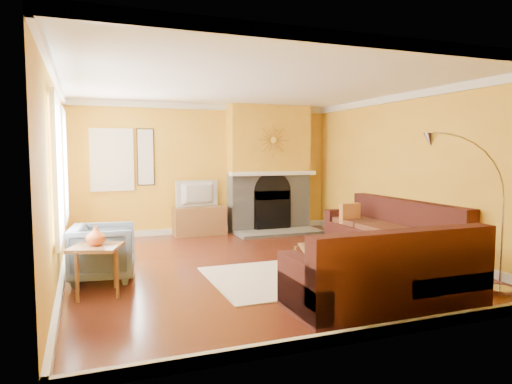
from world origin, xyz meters
name	(u,v)px	position (x,y,z in m)	size (l,w,h in m)	color
floor	(257,265)	(0.00, 0.00, -0.01)	(5.50, 6.00, 0.02)	#5E2513
ceiling	(257,83)	(0.00, 0.00, 2.71)	(5.50, 6.00, 0.02)	white
wall_back	(206,169)	(0.00, 3.01, 1.35)	(5.50, 0.02, 2.70)	gold
wall_front	(379,192)	(0.00, -3.01, 1.35)	(5.50, 0.02, 2.70)	gold
wall_left	(55,179)	(-2.76, 0.00, 1.35)	(0.02, 6.00, 2.70)	gold
wall_right	(408,173)	(2.76, 0.00, 1.35)	(0.02, 6.00, 2.70)	gold
baseboard	(257,260)	(0.00, 0.00, 0.06)	(5.50, 6.00, 0.12)	white
crown_molding	(257,88)	(0.00, 0.00, 2.64)	(5.50, 6.00, 0.12)	white
window_left_near	(63,165)	(-2.72, 1.30, 1.50)	(0.06, 1.22, 1.72)	white
window_left_far	(56,169)	(-2.72, -0.60, 1.50)	(0.06, 1.22, 1.72)	white
window_back	(112,160)	(-1.90, 2.96, 1.55)	(0.82, 0.06, 1.22)	white
wall_art	(146,157)	(-1.25, 2.97, 1.60)	(0.34, 0.04, 1.14)	white
fireplace	(269,168)	(1.35, 2.80, 1.35)	(1.80, 0.40, 2.70)	gray
mantel	(273,173)	(1.35, 2.56, 1.25)	(1.92, 0.22, 0.08)	white
hearth	(279,232)	(1.35, 2.25, 0.03)	(1.80, 0.70, 0.06)	gray
sunburst	(273,140)	(1.35, 2.57, 1.95)	(0.70, 0.04, 0.70)	olive
rug	(298,276)	(0.29, -0.84, 0.01)	(2.40, 1.80, 0.02)	beige
sectional_sofa	(349,238)	(1.15, -0.73, 0.45)	(3.19, 3.94, 0.90)	#421A15
coffee_table	(333,260)	(0.85, -0.82, 0.17)	(0.89, 0.89, 0.35)	white
media_console	(199,221)	(-0.22, 2.75, 0.29)	(1.06, 0.48, 0.58)	brown
tv	(199,194)	(-0.22, 2.75, 0.85)	(0.93, 0.12, 0.53)	black
subwoofer	(219,227)	(0.19, 2.74, 0.15)	(0.29, 0.29, 0.29)	white
armchair	(103,252)	(-2.21, -0.06, 0.37)	(0.80, 0.82, 0.74)	slate
side_table	(97,270)	(-2.31, -0.72, 0.30)	(0.54, 0.54, 0.60)	brown
vase	(96,236)	(-2.31, -0.72, 0.72)	(0.22, 0.22, 0.23)	orange
book	(322,247)	(0.71, -0.74, 0.36)	(0.20, 0.26, 0.03)	white
arc_lamp	(470,217)	(1.75, -2.35, 0.95)	(1.23, 0.36, 1.90)	silver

